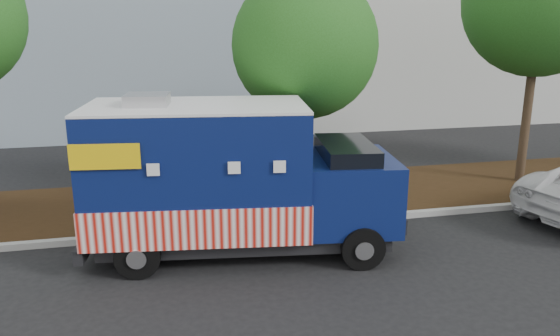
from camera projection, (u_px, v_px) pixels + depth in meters
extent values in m
plane|color=black|center=(288.00, 251.00, 11.83)|extent=(120.00, 120.00, 0.00)
cube|color=#9E9E99|center=(275.00, 225.00, 13.13)|extent=(120.00, 0.18, 0.15)
cube|color=black|center=(259.00, 198.00, 15.10)|extent=(120.00, 4.00, 0.15)
cylinder|color=#38281C|center=(304.00, 147.00, 14.20)|extent=(0.26, 0.26, 3.33)
sphere|color=#235818|center=(305.00, 45.00, 13.53)|extent=(3.66, 3.66, 3.66)
cylinder|color=#38281C|center=(527.00, 115.00, 16.01)|extent=(0.26, 0.26, 4.33)
sphere|color=#235818|center=(540.00, 0.00, 15.17)|extent=(4.24, 4.24, 4.24)
cube|color=#473828|center=(100.00, 189.00, 12.21)|extent=(0.06, 0.06, 2.40)
cube|color=black|center=(245.00, 232.00, 11.75)|extent=(6.11, 2.73, 0.30)
cube|color=#0B174D|center=(198.00, 168.00, 11.28)|extent=(4.70, 2.96, 2.53)
cube|color=#B9160B|center=(200.00, 208.00, 11.52)|extent=(4.75, 3.03, 0.79)
cube|color=white|center=(196.00, 106.00, 10.95)|extent=(4.70, 2.96, 0.06)
cube|color=#B7B7BA|center=(147.00, 100.00, 10.83)|extent=(0.94, 0.94, 0.23)
cube|color=#0B174D|center=(348.00, 190.00, 11.72)|extent=(2.17, 2.49, 1.48)
cube|color=black|center=(346.00, 158.00, 11.53)|extent=(1.31, 2.17, 0.68)
cube|color=black|center=(390.00, 210.00, 11.93)|extent=(0.35, 2.10, 0.32)
cube|color=black|center=(92.00, 235.00, 11.46)|extent=(0.49, 2.38, 0.30)
cube|color=#B7B7BA|center=(87.00, 168.00, 11.07)|extent=(0.28, 1.89, 2.00)
cube|color=#B7B7BA|center=(215.00, 151.00, 12.50)|extent=(1.89, 0.28, 1.16)
cube|color=yellow|center=(105.00, 157.00, 9.79)|extent=(1.26, 0.18, 0.47)
cube|color=yellow|center=(129.00, 130.00, 12.20)|extent=(1.26, 0.18, 0.47)
cylinder|color=black|center=(363.00, 248.00, 10.92)|extent=(0.92, 0.40, 0.89)
cylinder|color=black|center=(341.00, 211.00, 12.99)|extent=(0.92, 0.40, 0.89)
cylinder|color=black|center=(138.00, 256.00, 10.53)|extent=(0.92, 0.40, 0.89)
cylinder|color=black|center=(153.00, 217.00, 12.60)|extent=(0.92, 0.40, 0.89)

